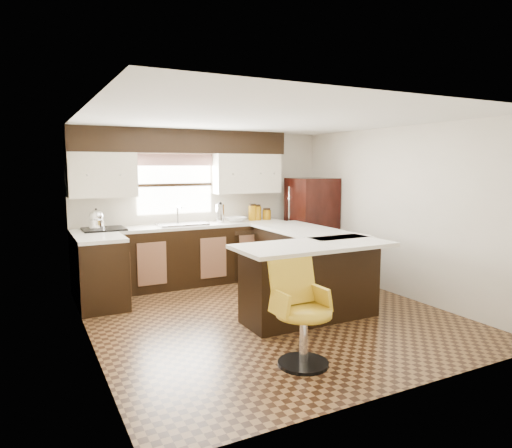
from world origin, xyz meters
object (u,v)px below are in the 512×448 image
peninsula_long (303,263)px  refrigerator (312,226)px  peninsula_return (310,283)px  bar_chair (304,315)px

peninsula_long → refrigerator: (0.83, 1.00, 0.37)m
peninsula_long → refrigerator: refrigerator is taller
peninsula_long → refrigerator: bearing=50.5°
peninsula_long → peninsula_return: 1.11m
bar_chair → peninsula_return: bearing=52.4°
peninsula_return → refrigerator: bearing=55.6°
peninsula_long → peninsula_return: same height
peninsula_long → bar_chair: size_ratio=1.99×
refrigerator → bar_chair: bearing=-125.2°
peninsula_long → peninsula_return: bearing=-118.3°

